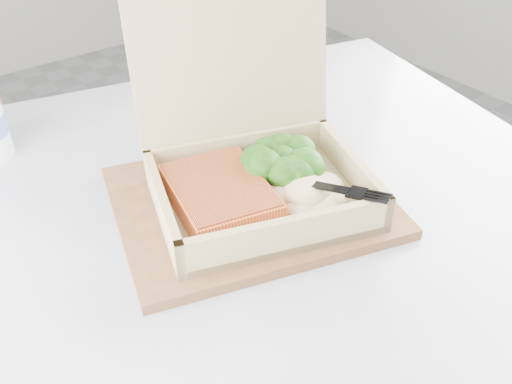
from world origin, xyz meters
TOP-DOWN VIEW (x-y plane):
  - cafe_table at (0.03, -0.41)m, footprint 1.06×1.06m
  - serving_tray at (0.04, -0.37)m, footprint 0.38×0.34m
  - takeout_container at (0.05, -0.36)m, footprint 0.30×0.29m
  - salmon_fillet at (-0.01, -0.37)m, footprint 0.13×0.16m
  - broccoli_pile at (0.09, -0.37)m, footprint 0.11×0.11m
  - mashed_potatoes at (0.08, -0.43)m, footprint 0.09×0.08m
  - plastic_fork at (0.07, -0.41)m, footprint 0.08×0.16m
  - receipt at (0.05, -0.21)m, footprint 0.14×0.16m

SIDE VIEW (x-z plane):
  - cafe_table at x=0.03m, z-range 0.18..0.95m
  - receipt at x=0.05m, z-range 0.76..0.76m
  - serving_tray at x=0.04m, z-range 0.76..0.78m
  - salmon_fillet at x=-0.01m, z-range 0.79..0.82m
  - mashed_potatoes at x=0.08m, z-range 0.79..0.82m
  - broccoli_pile at x=0.09m, z-range 0.79..0.82m
  - plastic_fork at x=0.07m, z-range 0.81..0.82m
  - takeout_container at x=0.05m, z-range 0.72..0.95m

